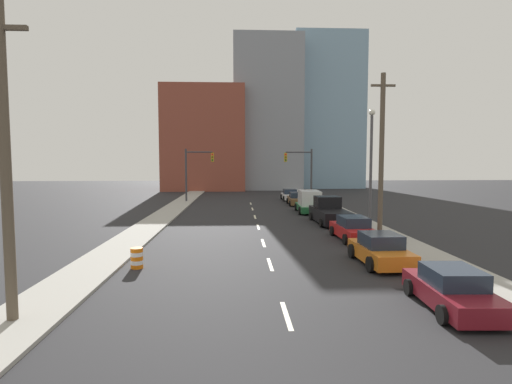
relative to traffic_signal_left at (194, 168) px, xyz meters
The scene contains 25 objects.
sidewalk_left 6.13m from the traffic_signal_left, 106.54° to the left, with size 2.48×97.32×0.13m.
sidewalk_right 16.22m from the traffic_signal_left, 16.29° to the left, with size 2.48×97.32×0.13m.
lane_stripe_at_8m 37.42m from the traffic_signal_left, 79.34° to the right, with size 0.16×2.40×0.01m, color beige.
lane_stripe_at_14m 31.23m from the traffic_signal_left, 77.16° to the right, with size 0.16×2.40×0.01m, color beige.
lane_stripe_at_19m 26.36m from the traffic_signal_left, 74.67° to the right, with size 0.16×2.40×0.01m, color beige.
lane_stripe_at_25m 20.79m from the traffic_signal_left, 70.26° to the right, with size 0.16×2.40×0.01m, color beige.
lane_stripe_at_31m 15.85m from the traffic_signal_left, 63.27° to the right, with size 0.16×2.40×0.01m, color beige.
lane_stripe_at_37m 11.07m from the traffic_signal_left, 47.95° to the right, with size 0.16×2.40×0.01m, color beige.
lane_stripe_at_42m 8.33m from the traffic_signal_left, 17.95° to the right, with size 0.16×2.40×0.01m, color beige.
building_brick_left 25.29m from the traffic_signal_left, 90.92° to the left, with size 14.00×16.00×17.75m.
building_office_center 32.11m from the traffic_signal_left, 69.62° to the left, with size 12.00×20.00×26.71m.
building_glass_right 40.96m from the traffic_signal_left, 55.82° to the left, with size 13.00×20.00×28.52m.
traffic_signal_left is the anchor object (origin of this frame).
traffic_signal_right 13.55m from the traffic_signal_left, ahead, with size 3.51×0.35×6.50m.
utility_pole_left_near 36.85m from the traffic_signal_left, 92.33° to the right, with size 1.60×0.32×9.55m.
utility_pole_right_mid 27.41m from the traffic_signal_left, 57.27° to the right, with size 1.60×0.32×10.65m.
traffic_barrel 30.82m from the traffic_signal_left, 88.72° to the right, with size 0.56×0.56×0.95m.
street_lamp 25.54m from the traffic_signal_left, 54.32° to the right, with size 0.44×0.44×8.62m.
sedan_maroon 38.47m from the traffic_signal_left, 70.97° to the right, with size 2.21×4.34×1.38m.
sedan_orange 32.93m from the traffic_signal_left, 68.20° to the right, with size 2.25×4.34×1.49m.
sedan_red 27.65m from the traffic_signal_left, 62.62° to the right, with size 2.20×4.79×1.48m.
pickup_truck_black 21.84m from the traffic_signal_left, 54.00° to the right, with size 2.58×5.97×2.09m.
box_truck_green 16.69m from the traffic_signal_left, 41.58° to the right, with size 2.54×5.35×2.15m.
sedan_brown 13.13m from the traffic_signal_left, 17.56° to the right, with size 2.10×4.72×1.43m.
sedan_white 12.63m from the traffic_signal_left, ahead, with size 2.09×4.46×1.42m.
Camera 1 is at (-1.55, -4.66, 4.90)m, focal length 28.00 mm.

